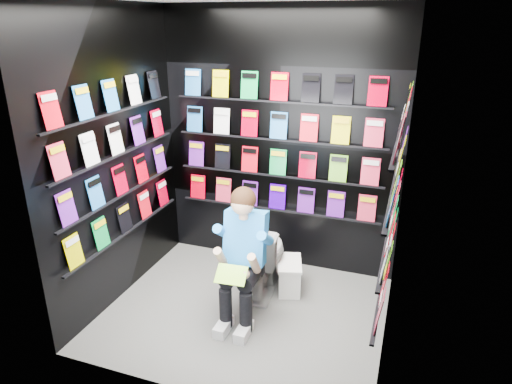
% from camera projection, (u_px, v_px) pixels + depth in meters
% --- Properties ---
extents(floor, '(2.40, 2.40, 0.00)m').
position_uv_depth(floor, '(245.00, 312.00, 4.08)').
color(floor, '#595957').
rests_on(floor, ground).
extents(wall_back, '(2.40, 0.04, 2.60)m').
position_uv_depth(wall_back, '(279.00, 144.00, 4.49)').
color(wall_back, black).
rests_on(wall_back, floor).
extents(wall_front, '(2.40, 0.04, 2.60)m').
position_uv_depth(wall_front, '(183.00, 225.00, 2.73)').
color(wall_front, black).
rests_on(wall_front, floor).
extents(wall_left, '(0.04, 2.00, 2.60)m').
position_uv_depth(wall_left, '(115.00, 160.00, 3.98)').
color(wall_left, black).
rests_on(wall_left, floor).
extents(wall_right, '(0.04, 2.00, 2.60)m').
position_uv_depth(wall_right, '(401.00, 193.00, 3.24)').
color(wall_right, black).
rests_on(wall_right, floor).
extents(comics_back, '(2.10, 0.06, 1.37)m').
position_uv_depth(comics_back, '(278.00, 144.00, 4.46)').
color(comics_back, red).
rests_on(comics_back, wall_back).
extents(comics_left, '(0.06, 1.70, 1.37)m').
position_uv_depth(comics_left, '(118.00, 160.00, 3.97)').
color(comics_left, red).
rests_on(comics_left, wall_left).
extents(comics_right, '(0.06, 1.70, 1.37)m').
position_uv_depth(comics_right, '(396.00, 191.00, 3.25)').
color(comics_right, red).
rests_on(comics_right, wall_right).
extents(toilet, '(0.48, 0.78, 0.73)m').
position_uv_depth(toilet, '(261.00, 256.00, 4.29)').
color(toilet, white).
rests_on(toilet, floor).
extents(longbox, '(0.30, 0.41, 0.27)m').
position_uv_depth(longbox, '(289.00, 277.00, 4.38)').
color(longbox, white).
rests_on(longbox, floor).
extents(longbox_lid, '(0.32, 0.43, 0.03)m').
position_uv_depth(longbox_lid, '(290.00, 263.00, 4.32)').
color(longbox_lid, white).
rests_on(longbox_lid, longbox).
extents(reader, '(0.53, 0.72, 1.26)m').
position_uv_depth(reader, '(247.00, 238.00, 3.82)').
color(reader, blue).
rests_on(reader, toilet).
extents(held_comic, '(0.26, 0.16, 0.10)m').
position_uv_depth(held_comic, '(231.00, 275.00, 3.57)').
color(held_comic, green).
rests_on(held_comic, reader).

